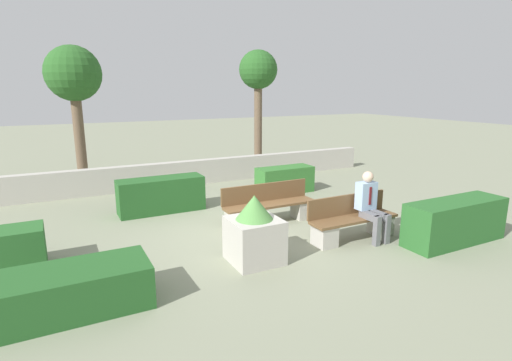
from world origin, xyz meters
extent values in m
plane|color=gray|center=(0.00, 0.00, 0.00)|extent=(60.00, 60.00, 0.00)
cube|color=#B7B2A8|center=(0.00, 4.46, 0.36)|extent=(13.11, 0.30, 0.73)
cube|color=brown|center=(1.62, -1.45, 0.42)|extent=(1.85, 0.44, 0.05)
cube|color=brown|center=(1.62, -1.20, 0.64)|extent=(1.85, 0.04, 0.40)
cube|color=#B7B2A8|center=(0.92, -1.45, 0.20)|extent=(0.36, 0.40, 0.39)
cube|color=#B7B2A8|center=(2.31, -1.45, 0.20)|extent=(0.36, 0.40, 0.39)
cube|color=brown|center=(0.65, 0.14, 0.42)|extent=(2.09, 0.44, 0.05)
cube|color=brown|center=(0.65, 0.39, 0.64)|extent=(2.09, 0.05, 0.40)
cube|color=#B7B2A8|center=(-0.16, 0.14, 0.20)|extent=(0.36, 0.40, 0.39)
cube|color=#B7B2A8|center=(1.47, 0.14, 0.20)|extent=(0.36, 0.40, 0.39)
cube|color=slate|center=(1.81, -1.66, 0.51)|extent=(0.14, 0.46, 0.13)
cube|color=slate|center=(2.01, -1.66, 0.51)|extent=(0.14, 0.46, 0.13)
cube|color=slate|center=(1.79, -1.89, 0.29)|extent=(0.11, 0.11, 0.57)
cube|color=slate|center=(2.03, -1.89, 0.29)|extent=(0.11, 0.11, 0.57)
cube|color=#9EBCE0|center=(1.91, -1.42, 0.84)|extent=(0.38, 0.22, 0.54)
sphere|color=beige|center=(1.91, -1.44, 1.22)|extent=(0.21, 0.21, 0.21)
cube|color=maroon|center=(1.91, -1.53, 0.86)|extent=(0.06, 0.01, 0.35)
cube|color=#235623|center=(-1.24, 2.07, 0.41)|extent=(1.99, 0.65, 0.82)
cube|color=#33702D|center=(2.31, 2.28, 0.36)|extent=(1.60, 0.63, 0.73)
cube|color=#286028|center=(3.23, -2.42, 0.41)|extent=(2.14, 0.66, 0.82)
cube|color=#235623|center=(-3.39, -1.76, 0.29)|extent=(1.98, 0.90, 0.58)
cube|color=#B7B2A8|center=(-0.55, -1.46, 0.38)|extent=(0.83, 0.83, 0.75)
cone|color=#569347|center=(-0.55, -1.46, 0.96)|extent=(0.63, 0.63, 0.41)
cylinder|color=brown|center=(-2.66, 6.17, 1.43)|extent=(0.31, 0.31, 2.86)
sphere|color=#285B23|center=(-2.66, 6.17, 3.31)|extent=(1.62, 1.62, 1.62)
cylinder|color=brown|center=(3.31, 5.82, 1.58)|extent=(0.28, 0.28, 3.16)
sphere|color=#285B23|center=(3.31, 5.82, 3.53)|extent=(1.36, 1.36, 1.36)
camera|label=1|loc=(-3.42, -7.09, 2.86)|focal=28.00mm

